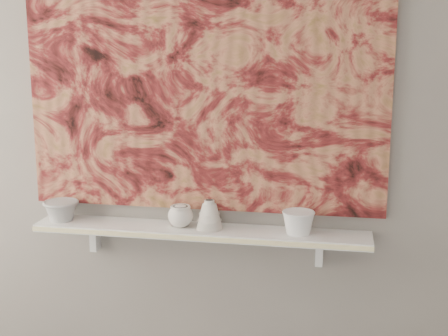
% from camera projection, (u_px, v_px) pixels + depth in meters
% --- Properties ---
extents(wall_back, '(3.60, 0.00, 3.60)m').
position_uv_depth(wall_back, '(204.00, 124.00, 2.58)').
color(wall_back, slate).
rests_on(wall_back, floor).
extents(shelf, '(1.40, 0.18, 0.03)m').
position_uv_depth(shelf, '(200.00, 231.00, 2.58)').
color(shelf, white).
rests_on(shelf, wall_back).
extents(shelf_stripe, '(1.40, 0.01, 0.02)m').
position_uv_depth(shelf_stripe, '(195.00, 238.00, 2.49)').
color(shelf_stripe, beige).
rests_on(shelf_stripe, shelf).
extents(bracket_left, '(0.03, 0.06, 0.12)m').
position_uv_depth(bracket_left, '(95.00, 237.00, 2.75)').
color(bracket_left, white).
rests_on(bracket_left, wall_back).
extents(bracket_right, '(0.03, 0.06, 0.12)m').
position_uv_depth(bracket_right, '(319.00, 251.00, 2.57)').
color(bracket_right, white).
rests_on(bracket_right, wall_back).
extents(painting, '(1.50, 0.02, 1.10)m').
position_uv_depth(painting, '(203.00, 78.00, 2.53)').
color(painting, maroon).
rests_on(painting, wall_back).
extents(house_motif, '(0.09, 0.00, 0.08)m').
position_uv_depth(house_motif, '(312.00, 157.00, 2.50)').
color(house_motif, black).
rests_on(house_motif, painting).
extents(bowl_grey, '(0.16, 0.16, 0.09)m').
position_uv_depth(bowl_grey, '(61.00, 210.00, 2.68)').
color(bowl_grey, gray).
rests_on(bowl_grey, shelf).
extents(cup_cream, '(0.11, 0.11, 0.10)m').
position_uv_depth(cup_cream, '(181.00, 216.00, 2.58)').
color(cup_cream, beige).
rests_on(cup_cream, shelf).
extents(bell_vessel, '(0.13, 0.13, 0.12)m').
position_uv_depth(bell_vessel, '(209.00, 214.00, 2.56)').
color(bell_vessel, beige).
rests_on(bell_vessel, shelf).
extents(bowl_white, '(0.16, 0.16, 0.09)m').
position_uv_depth(bowl_white, '(298.00, 222.00, 2.50)').
color(bowl_white, silver).
rests_on(bowl_white, shelf).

